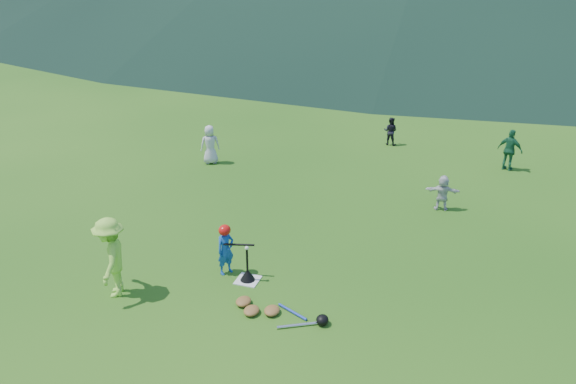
# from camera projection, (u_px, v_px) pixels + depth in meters

# --- Properties ---
(ground) EXTENTS (120.00, 120.00, 0.00)m
(ground) POSITION_uv_depth(u_px,v_px,m) (248.00, 281.00, 11.17)
(ground) COLOR #1D5012
(ground) RESTS_ON ground
(home_plate) EXTENTS (0.45, 0.45, 0.02)m
(home_plate) POSITION_uv_depth(u_px,v_px,m) (248.00, 280.00, 11.17)
(home_plate) COLOR silver
(home_plate) RESTS_ON ground
(baseball) EXTENTS (0.08, 0.08, 0.08)m
(baseball) POSITION_uv_depth(u_px,v_px,m) (247.00, 248.00, 10.88)
(baseball) COLOR white
(baseball) RESTS_ON batting_tee
(batter_child) EXTENTS (0.41, 0.46, 1.05)m
(batter_child) POSITION_uv_depth(u_px,v_px,m) (226.00, 250.00, 11.24)
(batter_child) COLOR #174B9F
(batter_child) RESTS_ON ground
(adult_coach) EXTENTS (0.95, 1.17, 1.58)m
(adult_coach) POSITION_uv_depth(u_px,v_px,m) (111.00, 257.00, 10.44)
(adult_coach) COLOR #98DF41
(adult_coach) RESTS_ON ground
(fielder_a) EXTENTS (0.70, 0.63, 1.20)m
(fielder_a) POSITION_uv_depth(u_px,v_px,m) (210.00, 145.00, 17.10)
(fielder_a) COLOR #BDBDBD
(fielder_a) RESTS_ON ground
(fielder_b) EXTENTS (0.50, 0.41, 0.95)m
(fielder_b) POSITION_uv_depth(u_px,v_px,m) (390.00, 131.00, 18.79)
(fielder_b) COLOR black
(fielder_b) RESTS_ON ground
(fielder_c) EXTENTS (0.79, 0.55, 1.24)m
(fielder_c) POSITION_uv_depth(u_px,v_px,m) (510.00, 150.00, 16.56)
(fielder_c) COLOR #1B5C38
(fielder_c) RESTS_ON ground
(fielder_d) EXTENTS (0.88, 0.36, 0.92)m
(fielder_d) POSITION_uv_depth(u_px,v_px,m) (443.00, 193.00, 14.06)
(fielder_d) COLOR silver
(fielder_d) RESTS_ON ground
(batting_tee) EXTENTS (0.30, 0.30, 0.68)m
(batting_tee) POSITION_uv_depth(u_px,v_px,m) (248.00, 275.00, 11.12)
(batting_tee) COLOR black
(batting_tee) RESTS_ON home_plate
(batter_gear) EXTENTS (0.73, 0.26, 0.41)m
(batter_gear) POSITION_uv_depth(u_px,v_px,m) (226.00, 231.00, 11.07)
(batter_gear) COLOR red
(batter_gear) RESTS_ON ground
(equipment_pile) EXTENTS (1.80, 0.72, 0.19)m
(equipment_pile) POSITION_uv_depth(u_px,v_px,m) (272.00, 311.00, 10.12)
(equipment_pile) COLOR olive
(equipment_pile) RESTS_ON ground
(outfield_fence) EXTENTS (70.07, 0.08, 1.33)m
(outfield_fence) POSITION_uv_depth(u_px,v_px,m) (418.00, 43.00, 35.24)
(outfield_fence) COLOR gray
(outfield_fence) RESTS_ON ground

